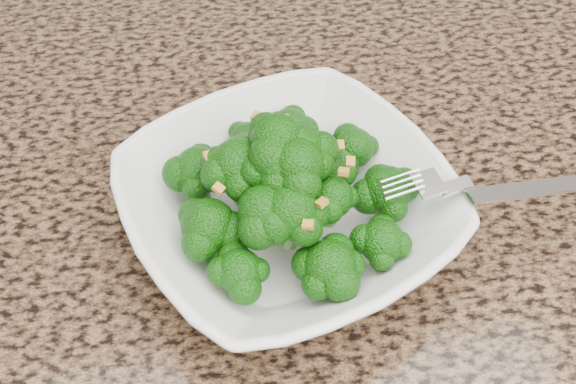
{
  "coord_description": "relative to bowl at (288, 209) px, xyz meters",
  "views": [
    {
      "loc": [
        -0.16,
        0.01,
        1.36
      ],
      "look_at": [
        -0.11,
        0.36,
        0.95
      ],
      "focal_mm": 45.0,
      "sensor_mm": 36.0,
      "label": 1
    }
  ],
  "objects": [
    {
      "name": "bowl",
      "position": [
        0.0,
        0.0,
        0.0
      ],
      "size": [
        0.32,
        0.32,
        0.06
      ],
      "primitive_type": "imported",
      "rotation": [
        0.0,
        0.0,
        0.41
      ],
      "color": "white",
      "rests_on": "granite_counter"
    },
    {
      "name": "garlic_topping",
      "position": [
        0.0,
        0.0,
        0.1
      ],
      "size": [
        0.13,
        0.13,
        0.01
      ],
      "primitive_type": null,
      "color": "gold",
      "rests_on": "broccoli_pile"
    },
    {
      "name": "fork",
      "position": [
        0.12,
        -0.02,
        0.04
      ],
      "size": [
        0.2,
        0.07,
        0.01
      ],
      "primitive_type": null,
      "rotation": [
        0.0,
        0.0,
        0.2
      ],
      "color": "silver",
      "rests_on": "bowl"
    },
    {
      "name": "granite_counter",
      "position": [
        0.11,
        -0.06,
        -0.04
      ],
      "size": [
        1.64,
        1.04,
        0.03
      ],
      "primitive_type": "cube",
      "color": "brown",
      "rests_on": "cabinet"
    },
    {
      "name": "broccoli_pile",
      "position": [
        0.0,
        0.0,
        0.07
      ],
      "size": [
        0.21,
        0.21,
        0.07
      ],
      "primitive_type": null,
      "color": "#115209",
      "rests_on": "bowl"
    }
  ]
}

